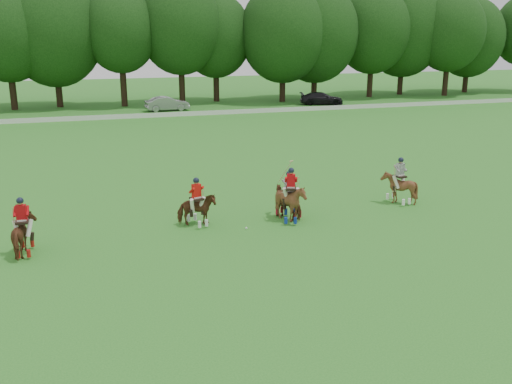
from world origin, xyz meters
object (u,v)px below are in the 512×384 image
object	(u,v)px
polo_red_a	(24,234)
polo_red_c	(291,202)
polo_stripe_a	(289,201)
polo_stripe_b	(399,187)
polo_red_b	(197,209)
car_mid	(167,104)
car_right	(321,98)
polo_ball	(246,228)

from	to	relation	value
polo_red_a	polo_red_c	world-z (taller)	polo_red_c
polo_red_c	polo_stripe_a	size ratio (longest dim) A/B	0.89
polo_red_a	polo_stripe_b	size ratio (longest dim) A/B	0.97
polo_red_b	car_mid	bearing A→B (deg)	82.66
polo_red_c	polo_stripe_b	xyz separation A→B (m)	(5.96, 0.93, -0.06)
polo_red_b	polo_stripe_b	world-z (taller)	polo_stripe_b
car_right	polo_stripe_a	xyz separation A→B (m)	(-18.61, -38.02, 0.04)
car_mid	polo_stripe_a	world-z (taller)	polo_stripe_a
car_mid	polo_stripe_a	distance (m)	38.03
polo_red_b	polo_ball	bearing A→B (deg)	-30.65
polo_red_a	polo_stripe_b	distance (m)	16.87
polo_red_a	car_mid	bearing A→B (deg)	73.38
polo_red_c	polo_stripe_a	bearing A→B (deg)	80.24
polo_red_b	polo_stripe_a	size ratio (longest dim) A/B	0.79
polo_red_c	polo_ball	bearing A→B (deg)	-167.79
polo_red_a	polo_ball	size ratio (longest dim) A/B	24.49
car_mid	car_right	xyz separation A→B (m)	(17.84, 0.00, -0.04)
polo_stripe_a	polo_stripe_b	distance (m)	5.91
polo_red_b	polo_stripe_b	distance (m)	10.00
car_right	polo_stripe_b	world-z (taller)	polo_stripe_b
polo_red_b	polo_red_c	xyz separation A→B (m)	(4.03, -0.64, 0.14)
car_mid	polo_red_a	size ratio (longest dim) A/B	2.09
car_right	polo_red_c	size ratio (longest dim) A/B	2.07
polo_red_a	polo_red_b	distance (m)	6.92
car_right	polo_red_b	world-z (taller)	polo_red_b
car_right	polo_stripe_b	distance (m)	39.64
car_right	polo_red_a	bearing A→B (deg)	158.84
polo_red_b	polo_red_c	distance (m)	4.09
polo_red_c	polo_stripe_a	xyz separation A→B (m)	(0.08, 0.45, -0.11)
polo_red_b	polo_ball	size ratio (longest dim) A/B	23.47
car_mid	car_right	size ratio (longest dim) A/B	0.93
polo_red_c	polo_ball	distance (m)	2.37
car_mid	polo_red_b	bearing A→B (deg)	168.06
car_mid	polo_ball	xyz separation A→B (m)	(-3.01, -38.94, -0.71)
polo_red_c	polo_red_b	bearing A→B (deg)	171.04
polo_red_a	polo_red_b	bearing A→B (deg)	10.79
polo_red_b	polo_stripe_a	bearing A→B (deg)	-2.54
car_right	polo_stripe_a	bearing A→B (deg)	169.79
car_mid	polo_red_c	xyz separation A→B (m)	(-0.84, -38.47, 0.11)
polo_stripe_b	polo_red_a	bearing A→B (deg)	-174.58
polo_stripe_b	polo_red_c	bearing A→B (deg)	-171.11
polo_red_a	polo_stripe_b	xyz separation A→B (m)	(16.80, 1.59, 0.02)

